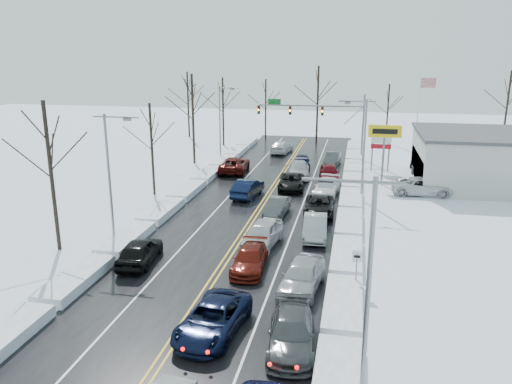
% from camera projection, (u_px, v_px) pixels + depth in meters
% --- Properties ---
extents(ground, '(160.00, 160.00, 0.00)m').
position_uv_depth(ground, '(245.00, 231.00, 37.21)').
color(ground, silver).
rests_on(ground, ground).
extents(road_surface, '(14.00, 84.00, 0.01)m').
position_uv_depth(road_surface, '(250.00, 222.00, 39.10)').
color(road_surface, black).
rests_on(road_surface, ground).
extents(snow_bank_left, '(1.93, 72.00, 0.61)m').
position_uv_depth(snow_bank_left, '(159.00, 216.00, 40.56)').
color(snow_bank_left, white).
rests_on(snow_bank_left, ground).
extents(snow_bank_right, '(1.93, 72.00, 0.61)m').
position_uv_depth(snow_bank_right, '(349.00, 229.00, 37.64)').
color(snow_bank_right, white).
rests_on(snow_bank_right, ground).
extents(traffic_signal_mast, '(13.28, 0.39, 8.00)m').
position_uv_depth(traffic_signal_mast, '(322.00, 114.00, 61.47)').
color(traffic_signal_mast, slate).
rests_on(traffic_signal_mast, ground).
extents(tires_plus_sign, '(3.20, 0.34, 6.00)m').
position_uv_depth(tires_plus_sign, '(385.00, 135.00, 48.93)').
color(tires_plus_sign, slate).
rests_on(tires_plus_sign, ground).
extents(used_vehicles_sign, '(2.20, 0.22, 4.65)m').
position_uv_depth(used_vehicles_sign, '(381.00, 142.00, 55.05)').
color(used_vehicles_sign, slate).
rests_on(used_vehicles_sign, ground).
extents(speed_limit_sign, '(0.55, 0.09, 2.35)m').
position_uv_depth(speed_limit_sign, '(357.00, 263.00, 27.65)').
color(speed_limit_sign, slate).
rests_on(speed_limit_sign, ground).
extents(flagpole, '(1.87, 1.20, 10.00)m').
position_uv_depth(flagpole, '(419.00, 111.00, 60.99)').
color(flagpole, silver).
rests_on(flagpole, ground).
extents(streetlight_se, '(3.20, 0.25, 9.00)m').
position_uv_depth(streetlight_se, '(363.00, 280.00, 17.20)').
color(streetlight_se, slate).
rests_on(streetlight_se, ground).
extents(streetlight_ne, '(3.20, 0.25, 9.00)m').
position_uv_depth(streetlight_ne, '(362.00, 142.00, 43.61)').
color(streetlight_ne, slate).
rests_on(streetlight_ne, ground).
extents(streetlight_sw, '(3.20, 0.25, 9.00)m').
position_uv_depth(streetlight_sw, '(111.00, 169.00, 33.60)').
color(streetlight_sw, slate).
rests_on(streetlight_sw, ground).
extents(streetlight_nw, '(3.20, 0.25, 9.00)m').
position_uv_depth(streetlight_nw, '(221.00, 117.00, 60.01)').
color(streetlight_nw, slate).
rests_on(streetlight_nw, ground).
extents(tree_left_b, '(4.00, 4.00, 10.00)m').
position_uv_depth(tree_left_b, '(48.00, 148.00, 31.87)').
color(tree_left_b, '#2D231C').
rests_on(tree_left_b, ground).
extents(tree_left_c, '(3.40, 3.40, 8.50)m').
position_uv_depth(tree_left_c, '(151.00, 132.00, 45.17)').
color(tree_left_c, '#2D231C').
rests_on(tree_left_c, ground).
extents(tree_left_d, '(4.20, 4.20, 10.50)m').
position_uv_depth(tree_left_d, '(192.00, 101.00, 58.13)').
color(tree_left_d, '#2D231C').
rests_on(tree_left_d, ground).
extents(tree_left_e, '(3.80, 3.80, 9.50)m').
position_uv_depth(tree_left_e, '(223.00, 98.00, 69.56)').
color(tree_left_e, '#2D231C').
rests_on(tree_left_e, ground).
extents(tree_far_a, '(4.00, 4.00, 10.00)m').
position_uv_depth(tree_far_a, '(188.00, 92.00, 76.51)').
color(tree_far_a, '#2D231C').
rests_on(tree_far_a, ground).
extents(tree_far_b, '(3.60, 3.60, 9.00)m').
position_uv_depth(tree_far_b, '(266.00, 97.00, 75.33)').
color(tree_far_b, '#2D231C').
rests_on(tree_far_b, ground).
extents(tree_far_c, '(4.40, 4.40, 11.00)m').
position_uv_depth(tree_far_c, '(318.00, 90.00, 71.53)').
color(tree_far_c, '#2D231C').
rests_on(tree_far_c, ground).
extents(tree_far_d, '(3.40, 3.40, 8.50)m').
position_uv_depth(tree_far_d, '(388.00, 102.00, 71.50)').
color(tree_far_d, '#2D231C').
rests_on(tree_far_d, ground).
extents(tree_far_e, '(4.20, 4.20, 10.50)m').
position_uv_depth(tree_far_e, '(509.00, 94.00, 68.51)').
color(tree_far_e, '#2D231C').
rests_on(tree_far_e, ground).
extents(queued_car_2, '(3.04, 5.60, 1.49)m').
position_uv_depth(queued_car_2, '(213.00, 333.00, 23.75)').
color(queued_car_2, black).
rests_on(queued_car_2, ground).
extents(queued_car_3, '(2.14, 4.78, 1.36)m').
position_uv_depth(queued_car_3, '(250.00, 269.00, 30.64)').
color(queued_car_3, '#55120B').
rests_on(queued_car_3, ground).
extents(queued_car_4, '(2.65, 5.26, 1.72)m').
position_uv_depth(queued_car_4, '(262.00, 246.00, 34.43)').
color(queued_car_4, '#BEBEC0').
rests_on(queued_car_4, ground).
extents(queued_car_5, '(1.82, 4.32, 1.39)m').
position_uv_depth(queued_car_5, '(277.00, 215.00, 40.95)').
color(queued_car_5, '#414446').
rests_on(queued_car_5, ground).
extents(queued_car_6, '(2.92, 5.48, 1.47)m').
position_uv_depth(queued_car_6, '(291.00, 189.00, 48.66)').
color(queued_car_6, black).
rests_on(queued_car_6, ground).
extents(queued_car_7, '(2.87, 5.79, 1.62)m').
position_uv_depth(queued_car_7, '(298.00, 177.00, 53.34)').
color(queued_car_7, '#9FA1A7').
rests_on(queued_car_7, ground).
extents(queued_car_8, '(2.19, 4.31, 1.40)m').
position_uv_depth(queued_car_8, '(303.00, 167.00, 58.05)').
color(queued_car_8, black).
rests_on(queued_car_8, ground).
extents(queued_car_11, '(2.52, 5.24, 1.47)m').
position_uv_depth(queued_car_11, '(291.00, 347.00, 22.59)').
color(queued_car_11, '#3D4042').
rests_on(queued_car_11, ground).
extents(queued_car_12, '(2.63, 5.25, 1.72)m').
position_uv_depth(queued_car_12, '(302.00, 290.00, 28.03)').
color(queued_car_12, '#A1A4A9').
rests_on(queued_car_12, ground).
extents(queued_car_13, '(1.95, 4.86, 1.57)m').
position_uv_depth(queued_car_13, '(315.00, 237.00, 36.01)').
color(queued_car_13, '#929599').
rests_on(queued_car_13, ground).
extents(queued_car_14, '(2.62, 5.28, 1.44)m').
position_uv_depth(queued_car_14, '(319.00, 214.00, 41.05)').
color(queued_car_14, black).
rests_on(queued_car_14, ground).
extents(queued_car_15, '(2.53, 5.32, 1.50)m').
position_uv_depth(queued_car_15, '(326.00, 195.00, 46.54)').
color(queued_car_15, silver).
rests_on(queued_car_15, ground).
extents(queued_car_16, '(2.52, 5.12, 1.68)m').
position_uv_depth(queued_car_16, '(329.00, 180.00, 51.96)').
color(queued_car_16, '#550B11').
rests_on(queued_car_16, ground).
extents(queued_car_17, '(1.93, 4.60, 1.48)m').
position_uv_depth(queued_car_17, '(332.00, 165.00, 59.01)').
color(queued_car_17, '#3D3F41').
rests_on(queued_car_17, ground).
extents(oncoming_car_0, '(2.32, 5.13, 1.63)m').
position_uv_depth(oncoming_car_0, '(248.00, 196.00, 46.14)').
color(oncoming_car_0, black).
rests_on(oncoming_car_0, ground).
extents(oncoming_car_1, '(3.25, 6.29, 1.69)m').
position_uv_depth(oncoming_car_1, '(235.00, 172.00, 55.52)').
color(oncoming_car_1, '#460C09').
rests_on(oncoming_car_1, ground).
extents(oncoming_car_2, '(2.78, 5.57, 1.55)m').
position_uv_depth(oncoming_car_2, '(281.00, 153.00, 66.09)').
color(oncoming_car_2, silver).
rests_on(oncoming_car_2, ground).
extents(oncoming_car_3, '(2.34, 4.92, 1.63)m').
position_uv_depth(oncoming_car_3, '(141.00, 263.00, 31.59)').
color(oncoming_car_3, black).
rests_on(oncoming_car_3, ground).
extents(parked_car_0, '(5.84, 2.82, 1.60)m').
position_uv_depth(parked_car_0, '(422.00, 195.00, 46.72)').
color(parked_car_0, silver).
rests_on(parked_car_0, ground).
extents(parked_car_1, '(2.49, 5.07, 1.42)m').
position_uv_depth(parked_car_1, '(449.00, 189.00, 48.54)').
color(parked_car_1, '#3B3D40').
rests_on(parked_car_1, ground).
extents(parked_car_2, '(2.03, 4.78, 1.61)m').
position_uv_depth(parked_car_2, '(419.00, 172.00, 55.44)').
color(parked_car_2, black).
rests_on(parked_car_2, ground).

